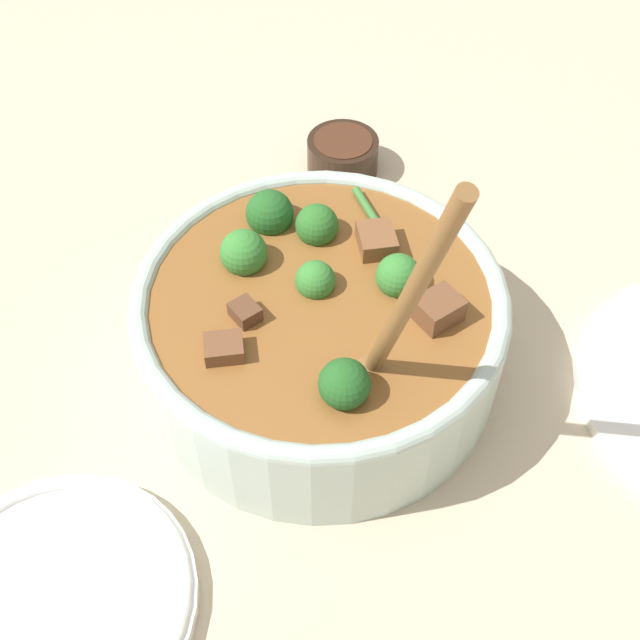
# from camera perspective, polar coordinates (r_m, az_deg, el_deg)

# --- Properties ---
(ground_plane) EXTENTS (4.00, 4.00, 0.00)m
(ground_plane) POSITION_cam_1_polar(r_m,az_deg,el_deg) (0.68, -0.00, -3.28)
(ground_plane) COLOR #C6B293
(stew_bowl) EXTENTS (0.29, 0.29, 0.30)m
(stew_bowl) POSITION_cam_1_polar(r_m,az_deg,el_deg) (0.64, 0.01, -0.32)
(stew_bowl) COLOR #B2C6BC
(stew_bowl) RESTS_ON ground_plane
(condiment_bowl) EXTENTS (0.07, 0.07, 0.04)m
(condiment_bowl) POSITION_cam_1_polar(r_m,az_deg,el_deg) (0.85, 1.63, 11.75)
(condiment_bowl) COLOR black
(condiment_bowl) RESTS_ON ground_plane
(empty_plate) EXTENTS (0.19, 0.19, 0.02)m
(empty_plate) POSITION_cam_1_polar(r_m,az_deg,el_deg) (0.61, -18.24, -18.56)
(empty_plate) COLOR white
(empty_plate) RESTS_ON ground_plane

